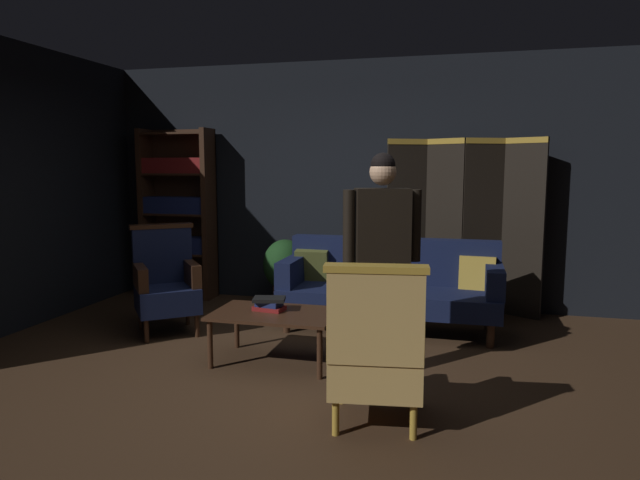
{
  "coord_description": "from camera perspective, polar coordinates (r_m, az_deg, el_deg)",
  "views": [
    {
      "loc": [
        1.24,
        -4.01,
        1.6
      ],
      "look_at": [
        0.0,
        0.8,
        0.95
      ],
      "focal_mm": 31.56,
      "sensor_mm": 36.0,
      "label": 1
    }
  ],
  "objects": [
    {
      "name": "coffee_table",
      "position": [
        4.65,
        -4.62,
        -7.86
      ],
      "size": [
        1.0,
        0.64,
        0.42
      ],
      "color": "#382114",
      "rests_on": "ground_plane"
    },
    {
      "name": "book_red_leather",
      "position": [
        4.69,
        -5.17,
        -6.91
      ],
      "size": [
        0.27,
        0.19,
        0.04
      ],
      "primitive_type": "cube",
      "rotation": [
        0.0,
        0.0,
        -0.15
      ],
      "color": "maroon",
      "rests_on": "coffee_table"
    },
    {
      "name": "back_wall",
      "position": [
        6.58,
        3.61,
        5.7
      ],
      "size": [
        7.2,
        0.1,
        2.8
      ],
      "primitive_type": "cube",
      "color": "black",
      "rests_on": "ground_plane"
    },
    {
      "name": "standing_figure",
      "position": [
        4.24,
        6.29,
        -0.38
      ],
      "size": [
        0.56,
        0.33,
        1.7
      ],
      "color": "black",
      "rests_on": "ground_plane"
    },
    {
      "name": "side_wall_left",
      "position": [
        6.26,
        -28.26,
        4.75
      ],
      "size": [
        0.1,
        3.6,
        2.8
      ],
      "primitive_type": "cube",
      "color": "black",
      "rests_on": "ground_plane"
    },
    {
      "name": "bookshelf",
      "position": [
        7.09,
        -14.18,
        2.9
      ],
      "size": [
        0.9,
        0.32,
        2.05
      ],
      "color": "#382114",
      "rests_on": "ground_plane"
    },
    {
      "name": "folding_screen",
      "position": [
        6.28,
        14.3,
        1.61
      ],
      "size": [
        1.64,
        0.28,
        1.9
      ],
      "color": "black",
      "rests_on": "ground_plane"
    },
    {
      "name": "velvet_couch",
      "position": [
        5.62,
        7.13,
        -4.4
      ],
      "size": [
        2.12,
        0.78,
        0.88
      ],
      "color": "#382114",
      "rests_on": "ground_plane"
    },
    {
      "name": "ground_plane",
      "position": [
        4.49,
        -2.62,
        -13.43
      ],
      "size": [
        10.0,
        10.0,
        0.0
      ],
      "primitive_type": "plane",
      "color": "#3D2819"
    },
    {
      "name": "book_black_cloth",
      "position": [
        4.67,
        -5.18,
        -6.0
      ],
      "size": [
        0.29,
        0.23,
        0.03
      ],
      "primitive_type": "cube",
      "rotation": [
        0.0,
        0.0,
        0.22
      ],
      "color": "black",
      "rests_on": "book_navy_cloth"
    },
    {
      "name": "armchair_wing_left",
      "position": [
        5.65,
        -15.37,
        -4.15
      ],
      "size": [
        0.81,
        0.81,
        1.04
      ],
      "color": "#382114",
      "rests_on": "ground_plane"
    },
    {
      "name": "armchair_gilt_accent",
      "position": [
        3.52,
        5.65,
        -10.92
      ],
      "size": [
        0.65,
        0.65,
        1.04
      ],
      "color": "#B78E33",
      "rests_on": "ground_plane"
    },
    {
      "name": "potted_plant",
      "position": [
        6.37,
        -3.57,
        -2.93
      ],
      "size": [
        0.49,
        0.49,
        0.79
      ],
      "color": "brown",
      "rests_on": "ground_plane"
    },
    {
      "name": "book_navy_cloth",
      "position": [
        4.68,
        -5.17,
        -6.44
      ],
      "size": [
        0.21,
        0.17,
        0.04
      ],
      "primitive_type": "cube",
      "rotation": [
        0.0,
        0.0,
        -0.15
      ],
      "color": "navy",
      "rests_on": "book_red_leather"
    }
  ]
}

